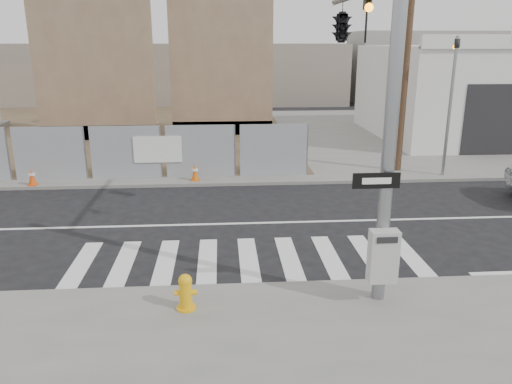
{
  "coord_description": "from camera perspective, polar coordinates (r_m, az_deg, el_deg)",
  "views": [
    {
      "loc": [
        -0.61,
        -13.69,
        5.07
      ],
      "look_at": [
        0.26,
        -1.48,
        1.4
      ],
      "focal_mm": 35.0,
      "sensor_mm": 36.0,
      "label": 1
    }
  ],
  "objects": [
    {
      "name": "sidewalk_far",
      "position": [
        28.15,
        -2.77,
        6.42
      ],
      "size": [
        50.0,
        20.0,
        0.12
      ],
      "primitive_type": "cube",
      "color": "slate",
      "rests_on": "ground"
    },
    {
      "name": "concrete_wall_right",
      "position": [
        27.82,
        -3.93,
        13.17
      ],
      "size": [
        5.5,
        1.3,
        8.0
      ],
      "color": "brown",
      "rests_on": "sidewalk_far"
    },
    {
      "name": "fire_hydrant",
      "position": [
        9.87,
        -8.04,
        -11.24
      ],
      "size": [
        0.45,
        0.42,
        0.73
      ],
      "rotation": [
        0.0,
        0.0,
        0.12
      ],
      "color": "#E9A60C",
      "rests_on": "sidewalk_near"
    },
    {
      "name": "far_signal_pole",
      "position": [
        20.28,
        21.5,
        11.07
      ],
      "size": [
        0.16,
        0.2,
        5.6
      ],
      "color": "gray",
      "rests_on": "sidewalk_far"
    },
    {
      "name": "traffic_cone_c",
      "position": [
        19.73,
        -24.23,
        1.57
      ],
      "size": [
        0.34,
        0.34,
        0.62
      ],
      "rotation": [
        0.0,
        0.0,
        0.08
      ],
      "color": "#E0470B",
      "rests_on": "sidewalk_far"
    },
    {
      "name": "concrete_wall_left",
      "position": [
        27.58,
        -17.88,
        12.4
      ],
      "size": [
        6.0,
        1.3,
        8.0
      ],
      "color": "brown",
      "rests_on": "sidewalk_far"
    },
    {
      "name": "auto_shop",
      "position": [
        30.5,
        25.01,
        10.4
      ],
      "size": [
        12.0,
        10.2,
        5.95
      ],
      "color": "silver",
      "rests_on": "sidewalk_far"
    },
    {
      "name": "signal_pole",
      "position": [
        12.05,
        11.25,
        15.0
      ],
      "size": [
        0.96,
        5.87,
        7.0
      ],
      "color": "gray",
      "rests_on": "sidewalk_near"
    },
    {
      "name": "utility_pole_right",
      "position": [
        20.46,
        16.98,
        16.38
      ],
      "size": [
        1.6,
        0.28,
        10.0
      ],
      "color": "#523826",
      "rests_on": "sidewalk_far"
    },
    {
      "name": "ground",
      "position": [
        14.61,
        -1.42,
        -3.62
      ],
      "size": [
        100.0,
        100.0,
        0.0
      ],
      "primitive_type": "plane",
      "color": "black",
      "rests_on": "ground"
    },
    {
      "name": "traffic_cone_d",
      "position": [
        18.78,
        -6.99,
        2.23
      ],
      "size": [
        0.32,
        0.32,
        0.62
      ],
      "rotation": [
        0.0,
        0.0,
        0.02
      ],
      "color": "#DA5B0B",
      "rests_on": "sidewalk_far"
    }
  ]
}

